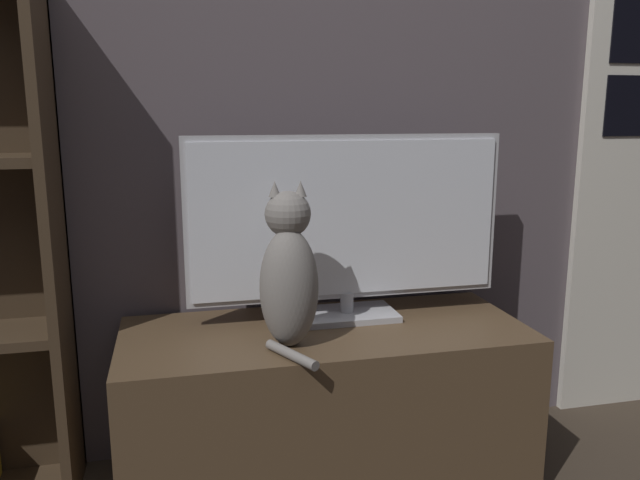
% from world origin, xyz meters
% --- Properties ---
extents(wall_back, '(4.80, 0.05, 2.60)m').
position_xyz_m(wall_back, '(0.00, 1.22, 1.30)').
color(wall_back, '#564C51').
rests_on(wall_back, ground_plane).
extents(tv_stand, '(1.27, 0.54, 0.53)m').
position_xyz_m(tv_stand, '(0.00, 0.91, 0.26)').
color(tv_stand, brown).
rests_on(tv_stand, ground_plane).
extents(tv, '(1.04, 0.19, 0.60)m').
position_xyz_m(tv, '(0.09, 1.01, 0.84)').
color(tv, '#B7B7BC').
rests_on(tv, tv_stand).
extents(cat, '(0.19, 0.31, 0.48)m').
position_xyz_m(cat, '(-0.14, 0.81, 0.74)').
color(cat, gray).
rests_on(cat, tv_stand).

